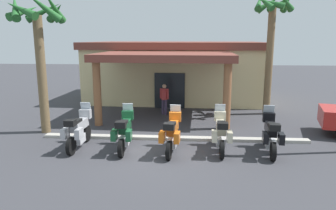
# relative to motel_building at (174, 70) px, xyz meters

# --- Properties ---
(ground_plane) EXTENTS (80.00, 80.00, 0.00)m
(ground_plane) POSITION_rel_motel_building_xyz_m (-0.10, -10.74, -1.99)
(ground_plane) COLOR #38383D
(motel_building) EXTENTS (11.62, 11.73, 3.86)m
(motel_building) POSITION_rel_motel_building_xyz_m (0.00, 0.00, 0.00)
(motel_building) COLOR beige
(motel_building) RESTS_ON ground_plane
(motorcycle_silver) EXTENTS (0.72, 2.21, 1.61)m
(motorcycle_silver) POSITION_rel_motel_building_xyz_m (-3.06, -10.49, -1.30)
(motorcycle_silver) COLOR black
(motorcycle_silver) RESTS_ON ground_plane
(motorcycle_green) EXTENTS (0.71, 2.21, 1.61)m
(motorcycle_green) POSITION_rel_motel_building_xyz_m (-1.28, -10.58, -1.30)
(motorcycle_green) COLOR black
(motorcycle_green) RESTS_ON ground_plane
(motorcycle_orange) EXTENTS (0.74, 2.21, 1.61)m
(motorcycle_orange) POSITION_rel_motel_building_xyz_m (0.49, -10.69, -1.30)
(motorcycle_orange) COLOR black
(motorcycle_orange) RESTS_ON ground_plane
(motorcycle_cream) EXTENTS (0.71, 2.21, 1.61)m
(motorcycle_cream) POSITION_rel_motel_building_xyz_m (2.26, -10.47, -1.30)
(motorcycle_cream) COLOR black
(motorcycle_cream) RESTS_ON ground_plane
(motorcycle_black) EXTENTS (0.75, 2.21, 1.61)m
(motorcycle_black) POSITION_rel_motel_building_xyz_m (4.03, -10.55, -1.30)
(motorcycle_black) COLOR black
(motorcycle_black) RESTS_ON ground_plane
(pedestrian) EXTENTS (0.49, 0.32, 1.67)m
(pedestrian) POSITION_rel_motel_building_xyz_m (-0.28, -4.78, -1.03)
(pedestrian) COLOR #3F334C
(pedestrian) RESTS_ON ground_plane
(palm_tree_roadside) EXTENTS (2.47, 2.45, 5.95)m
(palm_tree_roadside) POSITION_rel_motel_building_xyz_m (-5.24, -8.54, 2.30)
(palm_tree_roadside) COLOR brown
(palm_tree_roadside) RESTS_ON ground_plane
(palm_tree_near_portico) EXTENTS (2.20, 2.21, 6.49)m
(palm_tree_near_portico) POSITION_rel_motel_building_xyz_m (5.33, -4.28, 2.69)
(palm_tree_near_portico) COLOR brown
(palm_tree_near_portico) RESTS_ON ground_plane
(curb_strip) EXTENTS (10.86, 0.36, 0.12)m
(curb_strip) POSITION_rel_motel_building_xyz_m (0.49, -9.21, -1.93)
(curb_strip) COLOR #ADA89E
(curb_strip) RESTS_ON ground_plane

